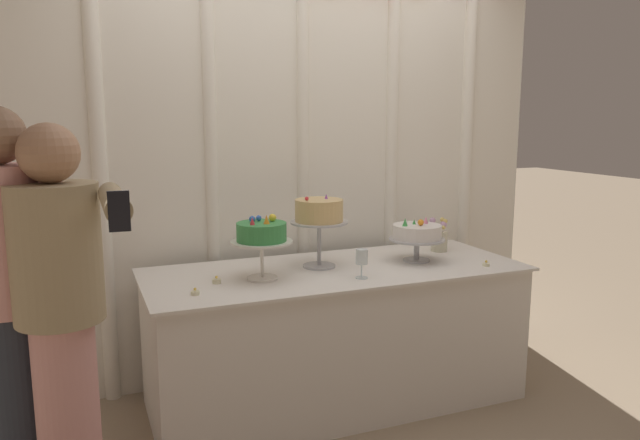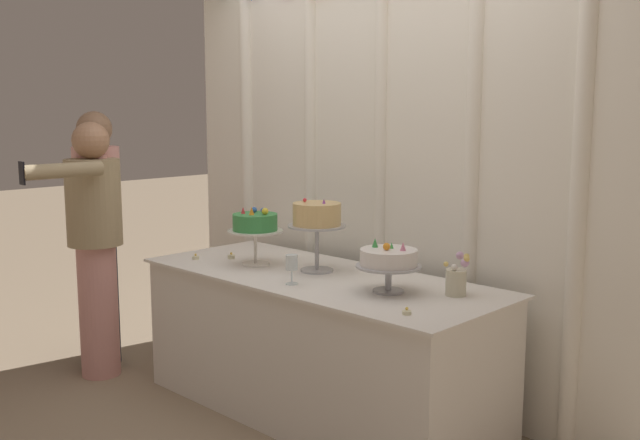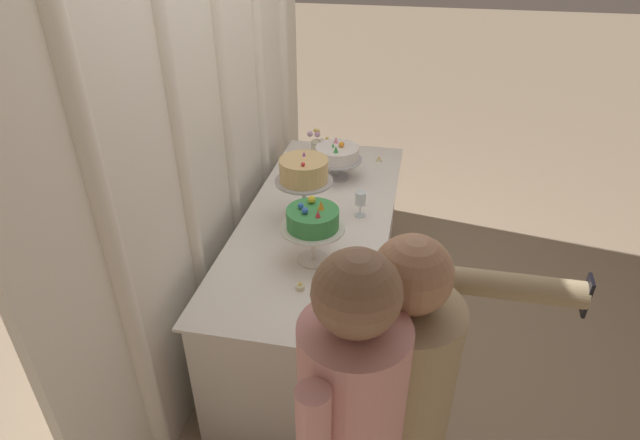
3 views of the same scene
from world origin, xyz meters
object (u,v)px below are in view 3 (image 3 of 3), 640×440
at_px(tealight_far_left, 328,311).
at_px(cake_display_center, 304,173).
at_px(tealight_near_left, 300,287).
at_px(flower_vase, 318,148).
at_px(tealight_near_right, 379,160).
at_px(cake_display_rightmost, 337,155).
at_px(wine_glass, 361,199).
at_px(guest_man_dark_suit, 397,420).
at_px(cake_table, 318,268).
at_px(cake_display_leftmost, 313,221).

bearing_deg(tealight_far_left, cake_display_center, 20.33).
xyz_separation_m(cake_display_center, tealight_near_left, (-0.59, -0.11, -0.28)).
height_order(flower_vase, tealight_near_right, flower_vase).
height_order(cake_display_rightmost, flower_vase, cake_display_rightmost).
bearing_deg(wine_glass, cake_display_center, 110.97).
relative_size(cake_display_rightmost, guest_man_dark_suit, 0.20).
bearing_deg(tealight_near_left, cake_table, 4.34).
bearing_deg(tealight_far_left, flower_vase, 13.07).
xyz_separation_m(tealight_far_left, tealight_near_left, (0.14, 0.16, 0.00)).
relative_size(cake_display_rightmost, tealight_far_left, 7.63).
relative_size(flower_vase, guest_man_dark_suit, 0.13).
height_order(wine_glass, tealight_near_right, wine_glass).
xyz_separation_m(cake_table, cake_display_center, (-0.07, 0.06, 0.67)).
distance_m(wine_glass, tealight_near_right, 0.76).
height_order(cake_display_center, tealight_near_left, cake_display_center).
distance_m(cake_display_rightmost, wine_glass, 0.50).
height_order(cake_display_leftmost, tealight_near_right, cake_display_leftmost).
height_order(cake_display_rightmost, wine_glass, cake_display_rightmost).
bearing_deg(guest_man_dark_suit, cake_display_rightmost, 15.55).
height_order(cake_display_leftmost, tealight_far_left, cake_display_leftmost).
height_order(tealight_far_left, guest_man_dark_suit, guest_man_dark_suit).
relative_size(cake_display_center, wine_glass, 2.66).
height_order(wine_glass, tealight_near_left, wine_glass).
bearing_deg(wine_glass, cake_display_rightmost, 25.14).
relative_size(tealight_near_right, guest_man_dark_suit, 0.03).
relative_size(wine_glass, guest_man_dark_suit, 0.10).
height_order(cake_table, cake_display_leftmost, cake_display_leftmost).
relative_size(tealight_far_left, tealight_near_right, 1.03).
distance_m(wine_glass, tealight_far_left, 0.85).
height_order(tealight_near_right, guest_man_dark_suit, guest_man_dark_suit).
height_order(cake_table, tealight_near_left, tealight_near_left).
bearing_deg(tealight_near_right, tealight_far_left, 177.90).
relative_size(tealight_far_left, guest_man_dark_suit, 0.03).
bearing_deg(tealight_near_right, flower_vase, 93.99).
distance_m(cake_display_rightmost, tealight_far_left, 1.32).
xyz_separation_m(cake_display_leftmost, cake_display_center, (0.36, 0.13, 0.06)).
relative_size(flower_vase, tealight_far_left, 4.89).
relative_size(cake_display_leftmost, flower_vase, 1.65).
xyz_separation_m(cake_table, cake_display_rightmost, (0.49, -0.02, 0.54)).
distance_m(cake_display_center, tealight_near_left, 0.67).
xyz_separation_m(wine_glass, tealight_far_left, (-0.84, 0.03, -0.10)).
relative_size(cake_display_center, guest_man_dark_suit, 0.26).
bearing_deg(cake_table, cake_display_leftmost, -171.86).
bearing_deg(cake_display_leftmost, wine_glass, -19.83).
distance_m(cake_display_center, flower_vase, 0.87).
relative_size(wine_glass, tealight_far_left, 3.64).
xyz_separation_m(wine_glass, tealight_near_right, (0.75, -0.03, -0.10)).
height_order(tealight_near_left, tealight_near_right, tealight_near_left).
distance_m(cake_display_leftmost, wine_glass, 0.52).
relative_size(cake_display_leftmost, cake_display_rightmost, 1.06).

